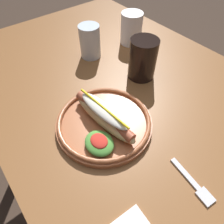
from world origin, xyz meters
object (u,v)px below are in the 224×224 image
fork (194,184)px  soda_cup (143,59)px  extra_cup (131,28)px  hot_dog_plate (103,121)px  water_cup (90,42)px

fork → soda_cup: size_ratio=0.92×
extra_cup → fork: bearing=-28.3°
hot_dog_plate → extra_cup: size_ratio=2.19×
hot_dog_plate → fork: 0.26m
extra_cup → soda_cup: bearing=-32.5°
water_cup → extra_cup: (0.02, 0.18, 0.00)m
fork → extra_cup: size_ratio=1.03×
fork → extra_cup: 0.60m
water_cup → soda_cup: bearing=17.8°
water_cup → extra_cup: bearing=82.8°
hot_dog_plate → soda_cup: (-0.09, 0.23, 0.04)m
hot_dog_plate → water_cup: 0.34m
hot_dog_plate → fork: hot_dog_plate is taller
hot_dog_plate → extra_cup: 0.44m
fork → water_cup: bearing=176.6°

